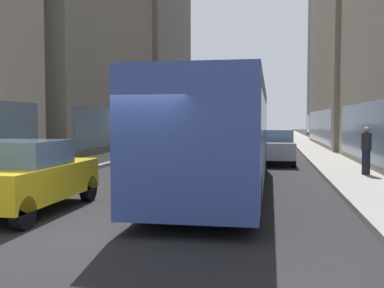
# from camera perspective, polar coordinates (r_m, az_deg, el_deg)

# --- Properties ---
(ground_plane) EXTENTS (120.00, 120.00, 0.00)m
(ground_plane) POSITION_cam_1_polar(r_m,az_deg,el_deg) (43.20, 6.50, 0.31)
(ground_plane) COLOR #232326
(sidewalk_left) EXTENTS (2.40, 110.00, 0.15)m
(sidewalk_left) POSITION_cam_1_polar(r_m,az_deg,el_deg) (43.92, -0.94, 0.47)
(sidewalk_left) COLOR #9E9991
(sidewalk_left) RESTS_ON ground
(sidewalk_right) EXTENTS (2.40, 110.00, 0.15)m
(sidewalk_right) POSITION_cam_1_polar(r_m,az_deg,el_deg) (43.23, 14.07, 0.34)
(sidewalk_right) COLOR #9E9991
(sidewalk_right) RESTS_ON ground
(building_left_far) EXTENTS (9.62, 16.17, 27.60)m
(building_left_far) POSITION_cam_1_polar(r_m,az_deg,el_deg) (49.80, -7.57, 16.67)
(building_left_far) COLOR gray
(building_left_far) RESTS_ON ground
(building_right_far) EXTENTS (8.21, 21.36, 28.64)m
(building_right_far) POSITION_cam_1_polar(r_m,az_deg,el_deg) (57.95, 19.67, 15.09)
(building_right_far) COLOR #4C515B
(building_right_far) RESTS_ON ground
(transit_bus) EXTENTS (2.78, 11.53, 3.05)m
(transit_bus) POSITION_cam_1_polar(r_m,az_deg,el_deg) (13.11, 3.71, 1.80)
(transit_bus) COLOR #33478C
(transit_bus) RESTS_ON ground
(car_blue_hatchback) EXTENTS (1.88, 4.78, 1.62)m
(car_blue_hatchback) POSITION_cam_1_polar(r_m,az_deg,el_deg) (55.35, 6.04, 1.77)
(car_blue_hatchback) COLOR #4C6BB7
(car_blue_hatchback) RESTS_ON ground
(car_silver_sedan) EXTENTS (1.87, 4.61, 1.62)m
(car_silver_sedan) POSITION_cam_1_polar(r_m,az_deg,el_deg) (21.62, 10.43, -0.27)
(car_silver_sedan) COLOR #B7BABF
(car_silver_sedan) RESTS_ON ground
(car_yellow_taxi) EXTENTS (1.94, 3.90, 1.62)m
(car_yellow_taxi) POSITION_cam_1_polar(r_m,az_deg,el_deg) (10.66, -20.79, -3.83)
(car_yellow_taxi) COLOR yellow
(car_yellow_taxi) RESTS_ON ground
(box_truck) EXTENTS (2.30, 7.50, 3.05)m
(box_truck) POSITION_cam_1_polar(r_m,az_deg,el_deg) (28.35, 7.11, 2.24)
(box_truck) COLOR #A51919
(box_truck) RESTS_ON ground
(dalmatian_dog) EXTENTS (0.22, 0.96, 0.72)m
(dalmatian_dog) POSITION_cam_1_polar(r_m,az_deg,el_deg) (10.02, -8.38, -5.88)
(dalmatian_dog) COLOR white
(dalmatian_dog) RESTS_ON ground
(pedestrian_in_coat) EXTENTS (0.34, 0.34, 1.69)m
(pedestrian_in_coat) POSITION_cam_1_polar(r_m,az_deg,el_deg) (16.80, 21.42, -0.74)
(pedestrian_in_coat) COLOR #1E1E2D
(pedestrian_in_coat) RESTS_ON sidewalk_right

